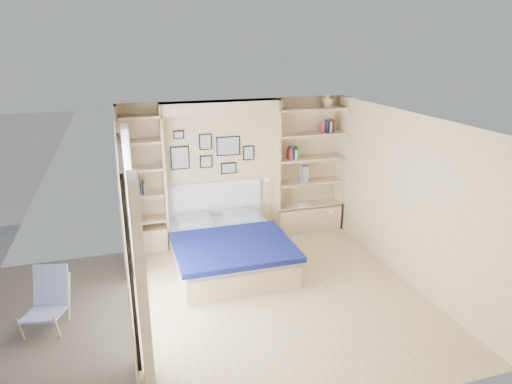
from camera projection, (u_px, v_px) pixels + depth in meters
name	position (u px, v px, depth m)	size (l,w,h in m)	color
ground	(277.00, 295.00, 6.51)	(4.50, 4.50, 0.00)	tan
room_shell	(225.00, 193.00, 7.45)	(4.50, 4.50, 4.50)	#DDBF88
bed	(228.00, 249.00, 7.30)	(1.78, 2.24, 1.07)	tan
photo_gallery	(211.00, 153.00, 7.90)	(1.48, 0.02, 0.82)	black
reading_lamps	(224.00, 183.00, 7.90)	(1.92, 0.12, 0.15)	silver
shelf_decor	(297.00, 144.00, 8.15)	(3.47, 0.23, 2.03)	#A51E1E
deck_chair	(47.00, 300.00, 5.72)	(0.58, 0.81, 0.75)	tan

